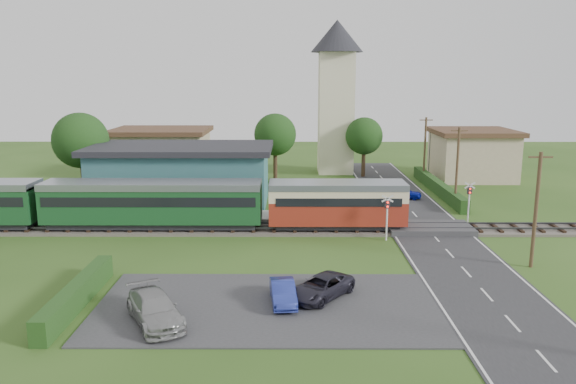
{
  "coord_description": "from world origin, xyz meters",
  "views": [
    {
      "loc": [
        -0.33,
        -38.3,
        11.31
      ],
      "look_at": [
        -0.51,
        4.0,
        2.55
      ],
      "focal_mm": 35.0,
      "sensor_mm": 36.0,
      "label": 1
    }
  ],
  "objects_px": {
    "train": "(110,202)",
    "pedestrian_near": "(275,207)",
    "car_park_silver": "(155,309)",
    "house_east": "(472,154)",
    "car_park_dark": "(321,287)",
    "equipment_hut": "(69,199)",
    "crossing_signal_near": "(387,211)",
    "car_park_blue": "(283,292)",
    "crossing_signal_far": "(469,196)",
    "church_tower": "(336,86)",
    "car_on_road": "(403,193)",
    "station_building": "(182,174)",
    "house_west": "(162,152)",
    "pedestrian_far": "(97,205)"
  },
  "relations": [
    {
      "from": "equipment_hut",
      "to": "pedestrian_near",
      "type": "bearing_deg",
      "value": -2.63
    },
    {
      "from": "church_tower",
      "to": "pedestrian_near",
      "type": "xyz_separation_m",
      "value": [
        -6.5,
        -23.56,
        -8.96
      ]
    },
    {
      "from": "house_west",
      "to": "car_park_blue",
      "type": "height_order",
      "value": "house_west"
    },
    {
      "from": "train",
      "to": "pedestrian_near",
      "type": "bearing_deg",
      "value": 11.36
    },
    {
      "from": "house_west",
      "to": "car_park_blue",
      "type": "distance_m",
      "value": 39.43
    },
    {
      "from": "equipment_hut",
      "to": "train",
      "type": "height_order",
      "value": "train"
    },
    {
      "from": "train",
      "to": "crossing_signal_near",
      "type": "relative_size",
      "value": 13.18
    },
    {
      "from": "equipment_hut",
      "to": "house_east",
      "type": "height_order",
      "value": "house_east"
    },
    {
      "from": "house_east",
      "to": "crossing_signal_near",
      "type": "bearing_deg",
      "value": -119.13
    },
    {
      "from": "car_park_blue",
      "to": "equipment_hut",
      "type": "bearing_deg",
      "value": 129.84
    },
    {
      "from": "train",
      "to": "crossing_signal_near",
      "type": "bearing_deg",
      "value": -6.84
    },
    {
      "from": "car_on_road",
      "to": "pedestrian_near",
      "type": "relative_size",
      "value": 2.05
    },
    {
      "from": "equipment_hut",
      "to": "house_west",
      "type": "xyz_separation_m",
      "value": [
        3.0,
        19.8,
        1.04
      ]
    },
    {
      "from": "house_west",
      "to": "church_tower",
      "type": "bearing_deg",
      "value": 8.53
    },
    {
      "from": "train",
      "to": "house_west",
      "type": "relative_size",
      "value": 4.0
    },
    {
      "from": "car_park_blue",
      "to": "car_park_dark",
      "type": "bearing_deg",
      "value": 13.98
    },
    {
      "from": "car_park_dark",
      "to": "pedestrian_far",
      "type": "bearing_deg",
      "value": 175.66
    },
    {
      "from": "train",
      "to": "church_tower",
      "type": "xyz_separation_m",
      "value": [
        18.66,
        26.0,
        8.05
      ]
    },
    {
      "from": "house_west",
      "to": "pedestrian_far",
      "type": "xyz_separation_m",
      "value": [
        -0.58,
        -20.42,
        -1.43
      ]
    },
    {
      "from": "equipment_hut",
      "to": "train",
      "type": "xyz_separation_m",
      "value": [
        4.34,
        -3.2,
        0.43
      ]
    },
    {
      "from": "house_east",
      "to": "car_park_dark",
      "type": "bearing_deg",
      "value": -118.18
    },
    {
      "from": "car_on_road",
      "to": "pedestrian_far",
      "type": "relative_size",
      "value": 1.84
    },
    {
      "from": "car_on_road",
      "to": "pedestrian_far",
      "type": "height_order",
      "value": "pedestrian_far"
    },
    {
      "from": "car_park_silver",
      "to": "car_park_blue",
      "type": "bearing_deg",
      "value": -6.42
    },
    {
      "from": "house_west",
      "to": "crossing_signal_far",
      "type": "bearing_deg",
      "value": -35.77
    },
    {
      "from": "car_on_road",
      "to": "car_park_dark",
      "type": "height_order",
      "value": "car_park_dark"
    },
    {
      "from": "house_west",
      "to": "car_on_road",
      "type": "relative_size",
      "value": 3.24
    },
    {
      "from": "station_building",
      "to": "train",
      "type": "bearing_deg",
      "value": -112.15
    },
    {
      "from": "crossing_signal_far",
      "to": "car_park_silver",
      "type": "distance_m",
      "value": 27.38
    },
    {
      "from": "car_park_silver",
      "to": "pedestrian_near",
      "type": "xyz_separation_m",
      "value": [
        5.11,
        18.48,
        0.51
      ]
    },
    {
      "from": "equipment_hut",
      "to": "crossing_signal_near",
      "type": "xyz_separation_m",
      "value": [
        24.4,
        -5.61,
        0.39
      ]
    },
    {
      "from": "crossing_signal_far",
      "to": "pedestrian_far",
      "type": "distance_m",
      "value": 29.2
    },
    {
      "from": "train",
      "to": "church_tower",
      "type": "distance_m",
      "value": 33.0
    },
    {
      "from": "crossing_signal_near",
      "to": "car_on_road",
      "type": "bearing_deg",
      "value": 74.14
    },
    {
      "from": "crossing_signal_near",
      "to": "car_park_dark",
      "type": "bearing_deg",
      "value": -115.92
    },
    {
      "from": "church_tower",
      "to": "crossing_signal_far",
      "type": "distance_m",
      "value": 26.39
    },
    {
      "from": "crossing_signal_near",
      "to": "pedestrian_far",
      "type": "bearing_deg",
      "value": 167.21
    },
    {
      "from": "car_on_road",
      "to": "crossing_signal_near",
      "type": "bearing_deg",
      "value": 179.37
    },
    {
      "from": "crossing_signal_far",
      "to": "car_on_road",
      "type": "relative_size",
      "value": 0.98
    },
    {
      "from": "crossing_signal_near",
      "to": "car_park_blue",
      "type": "bearing_deg",
      "value": -122.18
    },
    {
      "from": "train",
      "to": "car_park_silver",
      "type": "xyz_separation_m",
      "value": [
        7.05,
        -16.03,
        -1.42
      ]
    },
    {
      "from": "car_park_blue",
      "to": "car_park_dark",
      "type": "distance_m",
      "value": 2.08
    },
    {
      "from": "church_tower",
      "to": "crossing_signal_far",
      "type": "height_order",
      "value": "church_tower"
    },
    {
      "from": "house_east",
      "to": "car_on_road",
      "type": "relative_size",
      "value": 2.64
    },
    {
      "from": "crossing_signal_far",
      "to": "equipment_hut",
      "type": "bearing_deg",
      "value": 178.54
    },
    {
      "from": "house_west",
      "to": "equipment_hut",
      "type": "bearing_deg",
      "value": -98.62
    },
    {
      "from": "car_park_blue",
      "to": "car_park_silver",
      "type": "relative_size",
      "value": 0.72
    },
    {
      "from": "crossing_signal_far",
      "to": "house_east",
      "type": "bearing_deg",
      "value": 71.92
    },
    {
      "from": "train",
      "to": "crossing_signal_far",
      "type": "distance_m",
      "value": 27.37
    },
    {
      "from": "train",
      "to": "car_park_dark",
      "type": "relative_size",
      "value": 10.59
    }
  ]
}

